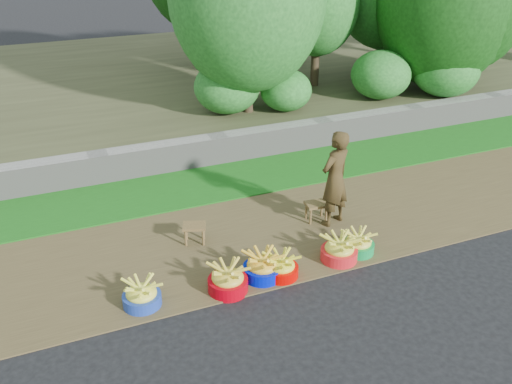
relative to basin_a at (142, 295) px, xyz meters
name	(u,v)px	position (x,y,z in m)	size (l,w,h in m)	color
ground_plane	(321,278)	(2.31, -0.34, -0.16)	(120.00, 120.00, 0.00)	black
dirt_shoulder	(281,233)	(2.31, 0.91, -0.15)	(80.00, 2.50, 0.02)	brown
grass_verge	(234,179)	(2.31, 2.91, -0.14)	(80.00, 1.50, 0.04)	#196517
retaining_wall	(218,149)	(2.31, 3.76, 0.12)	(80.00, 0.35, 0.55)	gray
earth_bank	(156,83)	(2.31, 8.66, 0.09)	(80.00, 10.00, 0.50)	#444629
basin_a	(142,295)	(0.00, 0.00, 0.00)	(0.48, 0.48, 0.36)	#1C3BA3
basin_b	(228,280)	(1.08, -0.12, 0.01)	(0.52, 0.52, 0.39)	#AB000D
basin_c	(262,267)	(1.60, -0.03, 0.01)	(0.52, 0.52, 0.39)	#0010CD
basin_d	(281,267)	(1.83, -0.11, 0.00)	(0.47, 0.47, 0.35)	#D30300
basin_e	(339,250)	(2.74, -0.06, 0.01)	(0.51, 0.51, 0.38)	red
basin_f	(358,244)	(3.08, 0.00, 0.00)	(0.46, 0.46, 0.34)	#0D8E3E
stool_left	(194,228)	(1.03, 1.14, 0.09)	(0.39, 0.35, 0.29)	brown
stool_right	(316,207)	(2.97, 1.04, 0.10)	(0.36, 0.29, 0.30)	brown
vendor_woman	(335,179)	(3.16, 0.87, 0.61)	(0.55, 0.36, 1.51)	black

